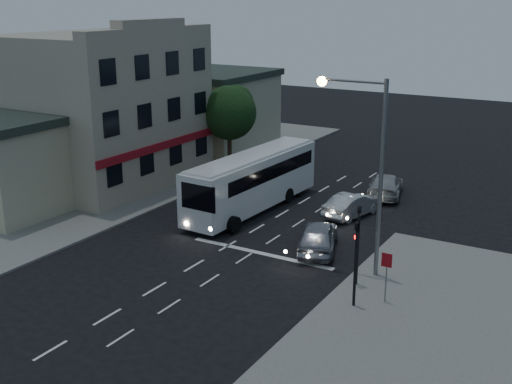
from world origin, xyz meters
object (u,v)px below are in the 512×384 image
Objects in this scene: car_suv at (318,236)px; car_sedan_a at (352,205)px; traffic_signal_side at (356,254)px; streetlight at (368,155)px; car_sedan_b at (385,185)px; regulatory_sign at (386,269)px; street_tree at (229,110)px; tour_bus at (253,180)px; traffic_signal_main at (358,236)px.

car_suv is 1.08× the size of car_sedan_a.
traffic_signal_side is 4.84m from streetlight.
traffic_signal_side is at bearing 90.60° from car_sedan_b.
car_sedan_b is 15.76m from regulatory_sign.
car_sedan_b is 0.80× the size of street_tree.
regulatory_sign is (11.21, -7.99, -0.28)m from tour_bus.
tour_bus is at bearing 34.51° from car_sedan_b.
street_tree reaches higher than traffic_signal_side.
traffic_signal_side reaches higher than regulatory_sign.
streetlight reaches higher than tour_bus.
tour_bus reaches higher than regulatory_sign.
regulatory_sign is (5.00, -4.04, 0.82)m from car_suv.
car_suv reaches higher than car_sedan_a.
streetlight is at bearing 100.20° from traffic_signal_main.
tour_bus is at bearing 149.04° from streetlight.
tour_bus reaches higher than car_sedan_b.
street_tree is (-12.28, 0.41, 3.78)m from car_sedan_b.
street_tree reaches higher than car_sedan_a.
streetlight is at bearing 128.75° from regulatory_sign.
streetlight is (-0.96, 3.40, 3.31)m from traffic_signal_side.
traffic_signal_main and traffic_signal_side have the same top height.
street_tree is (-6.29, 7.27, 2.62)m from tour_bus.
streetlight is 20.19m from street_tree.
car_sedan_b is 12.85m from street_tree.
streetlight is at bearing 132.73° from car_suv.
traffic_signal_side reaches higher than car_sedan_b.
streetlight is 1.45× the size of street_tree.
traffic_signal_side is at bearing -70.51° from traffic_signal_main.
street_tree is (-16.51, 16.22, 2.08)m from traffic_signal_side.
tour_bus is 2.79× the size of traffic_signal_main.
car_suv is at bearing 76.84° from car_sedan_b.
street_tree is (-17.51, 15.26, 2.90)m from regulatory_sign.
traffic_signal_side is 0.66× the size of street_tree.
car_sedan_b is 1.21× the size of traffic_signal_main.
traffic_signal_side is 1.61m from regulatory_sign.
car_sedan_a is 1.03× the size of traffic_signal_main.
car_sedan_a is at bearing -23.94° from street_tree.
traffic_signal_main is at bearing -33.69° from tour_bus.
traffic_signal_side is at bearing 109.12° from car_suv.
traffic_signal_side is 1.86× the size of regulatory_sign.
car_sedan_b is (0.30, 4.90, 0.02)m from car_sedan_a.
regulatory_sign is at bearing -41.08° from street_tree.
streetlight is at bearing -28.40° from tour_bus.
tour_bus is 2.31× the size of car_sedan_b.
traffic_signal_main reaches higher than car_sedan_b.
tour_bus reaches higher than car_suv.
tour_bus is 11.81m from traffic_signal_main.
traffic_signal_side is at bearing -44.50° from street_tree.
streetlight is at bearing 128.23° from car_sedan_a.
car_sedan_b is at bearing 104.31° from traffic_signal_main.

